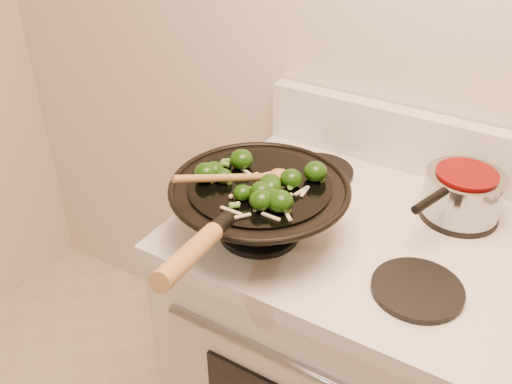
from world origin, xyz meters
The scene contains 5 objects.
stove centered at (-0.26, 1.17, 0.47)m, with size 0.78×0.67×1.08m.
wok centered at (-0.44, 1.02, 1.00)m, with size 0.39×0.64×0.24m.
stirfry centered at (-0.43, 1.00, 1.07)m, with size 0.25×0.25×0.05m.
wooden_spoon centered at (-0.44, 1.00, 1.08)m, with size 0.16×0.25×0.08m.
saucepan centered at (-0.08, 1.32, 0.99)m, with size 0.18×0.28×0.10m.
Camera 1 is at (0.08, 0.15, 1.70)m, focal length 40.00 mm.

